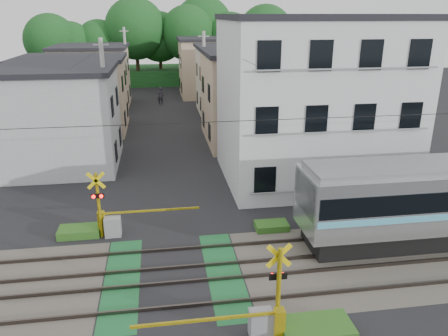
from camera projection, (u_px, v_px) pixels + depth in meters
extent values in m
plane|color=black|center=(174.00, 277.00, 16.37)|extent=(120.00, 120.00, 0.00)
cube|color=#47423A|center=(174.00, 277.00, 16.37)|extent=(120.00, 6.00, 0.00)
cube|color=black|center=(174.00, 277.00, 16.37)|extent=(5.20, 120.00, 0.00)
cube|color=#145126|center=(122.00, 281.00, 16.10)|extent=(1.30, 6.00, 0.00)
cube|color=#145126|center=(224.00, 272.00, 16.63)|extent=(1.30, 6.00, 0.00)
cube|color=#3F3833|center=(176.00, 307.00, 14.57)|extent=(120.00, 0.08, 0.14)
cube|color=#3F3833|center=(174.00, 283.00, 15.88)|extent=(120.00, 0.08, 0.14)
cube|color=#3F3833|center=(173.00, 268.00, 16.81)|extent=(120.00, 0.08, 0.14)
cube|color=#3F3833|center=(172.00, 249.00, 18.11)|extent=(120.00, 0.08, 0.14)
cube|color=black|center=(360.00, 239.00, 18.51)|extent=(2.30, 2.11, 0.58)
cube|color=black|center=(306.00, 195.00, 17.42)|extent=(0.10, 2.31, 1.50)
cylinder|color=yellow|center=(278.00, 293.00, 12.93)|extent=(0.14, 0.14, 3.00)
cube|color=yellow|center=(279.00, 256.00, 12.63)|extent=(0.77, 0.05, 0.77)
cube|color=yellow|center=(279.00, 256.00, 12.63)|extent=(0.77, 0.05, 0.77)
cube|color=black|center=(278.00, 277.00, 12.86)|extent=(0.55, 0.05, 0.20)
sphere|color=#FF0C07|center=(272.00, 276.00, 12.89)|extent=(0.16, 0.16, 0.16)
sphere|color=#FF0C07|center=(283.00, 275.00, 12.94)|extent=(0.16, 0.16, 0.16)
cube|color=gray|center=(261.00, 324.00, 13.21)|extent=(0.70, 0.50, 0.90)
cube|color=yellow|center=(279.00, 325.00, 13.02)|extent=(0.30, 0.30, 1.10)
cube|color=yellow|center=(204.00, 320.00, 12.55)|extent=(4.20, 0.08, 0.08)
cylinder|color=yellow|center=(99.00, 206.00, 18.80)|extent=(0.14, 0.14, 3.00)
cube|color=yellow|center=(96.00, 181.00, 18.30)|extent=(0.77, 0.05, 0.77)
cube|color=yellow|center=(96.00, 181.00, 18.30)|extent=(0.77, 0.05, 0.77)
cube|color=black|center=(98.00, 196.00, 18.54)|extent=(0.55, 0.05, 0.20)
sphere|color=#FF0C07|center=(93.00, 197.00, 18.46)|extent=(0.16, 0.16, 0.16)
sphere|color=#FF0C07|center=(101.00, 196.00, 18.50)|extent=(0.16, 0.16, 0.16)
cube|color=gray|center=(113.00, 227.00, 19.22)|extent=(0.70, 0.50, 0.90)
cube|color=yellow|center=(102.00, 223.00, 19.35)|extent=(0.30, 0.30, 1.10)
cube|color=yellow|center=(152.00, 210.00, 19.51)|extent=(4.20, 0.08, 0.08)
cube|color=silver|center=(313.00, 103.00, 24.91)|extent=(10.00, 8.00, 9.00)
cube|color=black|center=(319.00, 17.00, 23.35)|extent=(10.20, 8.16, 0.30)
cube|color=black|center=(265.00, 180.00, 21.64)|extent=(1.10, 0.06, 1.40)
cube|color=black|center=(312.00, 178.00, 21.98)|extent=(1.10, 0.06, 1.40)
cube|color=black|center=(358.00, 175.00, 22.33)|extent=(1.10, 0.06, 1.40)
cube|color=black|center=(403.00, 173.00, 22.67)|extent=(1.10, 0.06, 1.40)
cube|color=gray|center=(337.00, 189.00, 22.16)|extent=(9.00, 0.06, 0.08)
cube|color=black|center=(267.00, 121.00, 20.63)|extent=(1.10, 0.06, 1.40)
cube|color=black|center=(317.00, 120.00, 20.98)|extent=(1.10, 0.06, 1.40)
cube|color=black|center=(365.00, 118.00, 21.32)|extent=(1.10, 0.06, 1.40)
cube|color=black|center=(411.00, 116.00, 21.67)|extent=(1.10, 0.06, 1.40)
cube|color=gray|center=(342.00, 132.00, 21.15)|extent=(9.00, 0.06, 0.08)
cube|color=black|center=(269.00, 56.00, 19.63)|extent=(1.10, 0.06, 1.40)
cube|color=black|center=(321.00, 56.00, 19.98)|extent=(1.10, 0.06, 1.40)
cube|color=black|center=(371.00, 55.00, 20.32)|extent=(1.10, 0.06, 1.40)
cube|color=black|center=(420.00, 54.00, 20.67)|extent=(1.10, 0.06, 1.40)
cube|color=gray|center=(348.00, 69.00, 20.15)|extent=(9.00, 0.06, 0.08)
cube|color=#B1B3B6|center=(59.00, 120.00, 27.49)|extent=(7.00, 7.00, 6.00)
cube|color=black|center=(52.00, 69.00, 26.44)|extent=(7.35, 7.35, 0.30)
cube|color=black|center=(116.00, 151.00, 26.93)|extent=(0.06, 1.00, 1.20)
cube|color=black|center=(120.00, 136.00, 30.19)|extent=(0.06, 1.00, 1.20)
cube|color=black|center=(112.00, 106.00, 25.99)|extent=(0.06, 1.00, 1.20)
cube|color=black|center=(117.00, 96.00, 29.25)|extent=(0.06, 1.00, 1.20)
cube|color=tan|center=(252.00, 98.00, 33.01)|extent=(7.00, 8.00, 6.50)
cube|color=black|center=(253.00, 52.00, 31.87)|extent=(7.35, 8.40, 0.30)
cube|color=black|center=(209.00, 132.00, 31.30)|extent=(0.06, 1.00, 1.20)
cube|color=black|center=(203.00, 119.00, 35.03)|extent=(0.06, 1.00, 1.20)
cube|color=black|center=(209.00, 93.00, 30.36)|extent=(0.06, 1.00, 1.20)
cube|color=black|center=(203.00, 84.00, 34.09)|extent=(0.06, 1.00, 1.20)
cube|color=tan|center=(75.00, 96.00, 35.84)|extent=(8.00, 7.00, 5.80)
cube|color=black|center=(71.00, 58.00, 34.82)|extent=(8.40, 7.35, 0.30)
cube|color=black|center=(125.00, 118.00, 35.31)|extent=(0.06, 1.00, 1.20)
cube|color=black|center=(128.00, 109.00, 38.57)|extent=(0.06, 1.00, 1.20)
cube|color=black|center=(123.00, 84.00, 34.38)|extent=(0.06, 1.00, 1.20)
cube|color=black|center=(125.00, 77.00, 37.64)|extent=(0.06, 1.00, 1.20)
cube|color=beige|center=(235.00, 81.00, 42.43)|extent=(7.00, 7.00, 6.20)
cube|color=black|center=(235.00, 47.00, 41.35)|extent=(7.35, 7.35, 0.30)
cube|color=black|center=(201.00, 104.00, 40.91)|extent=(0.06, 1.00, 1.20)
cube|color=black|center=(197.00, 97.00, 44.17)|extent=(0.06, 1.00, 1.20)
cube|color=black|center=(200.00, 74.00, 39.97)|extent=(0.06, 1.00, 1.20)
cube|color=black|center=(197.00, 69.00, 43.23)|extent=(0.06, 1.00, 1.20)
cube|color=tan|center=(93.00, 78.00, 45.15)|extent=(7.00, 8.00, 6.00)
cube|color=black|center=(90.00, 47.00, 44.10)|extent=(7.35, 8.40, 0.30)
cube|color=black|center=(128.00, 97.00, 44.35)|extent=(0.06, 1.00, 1.20)
cube|color=black|center=(130.00, 90.00, 48.08)|extent=(0.06, 1.00, 1.20)
cube|color=black|center=(126.00, 69.00, 43.42)|extent=(0.06, 1.00, 1.20)
cube|color=black|center=(128.00, 65.00, 47.14)|extent=(0.06, 1.00, 1.20)
cube|color=tan|center=(214.00, 68.00, 51.62)|extent=(8.00, 7.00, 6.40)
cube|color=black|center=(214.00, 39.00, 50.50)|extent=(8.40, 7.35, 0.30)
cube|color=black|center=(182.00, 87.00, 50.06)|extent=(0.06, 1.00, 1.20)
cube|color=black|center=(180.00, 83.00, 53.32)|extent=(0.06, 1.00, 1.20)
cube|color=black|center=(181.00, 62.00, 49.12)|extent=(0.06, 1.00, 1.20)
cube|color=black|center=(179.00, 59.00, 52.38)|extent=(0.06, 1.00, 1.20)
cube|color=#194D1D|center=(159.00, 75.00, 62.62)|extent=(40.00, 10.00, 2.00)
cylinder|color=#332114|center=(55.00, 71.00, 56.02)|extent=(0.50, 0.50, 4.70)
sphere|color=#194D1D|center=(51.00, 40.00, 54.76)|extent=(6.58, 6.58, 6.58)
cylinder|color=#332114|center=(74.00, 71.00, 57.57)|extent=(0.50, 0.50, 4.21)
sphere|color=#194D1D|center=(71.00, 45.00, 56.44)|extent=(5.90, 5.90, 5.90)
cylinder|color=#332114|center=(102.00, 70.00, 58.88)|extent=(0.50, 0.50, 4.32)
sphere|color=#194D1D|center=(99.00, 43.00, 57.73)|extent=(6.05, 6.05, 6.05)
cylinder|color=#332114|center=(138.00, 64.00, 58.89)|extent=(0.50, 0.50, 5.70)
sphere|color=#194D1D|center=(135.00, 29.00, 57.36)|extent=(7.98, 7.98, 7.98)
cylinder|color=#332114|center=(161.00, 65.00, 61.20)|extent=(0.50, 0.50, 4.83)
sphere|color=#194D1D|center=(159.00, 37.00, 59.91)|extent=(6.76, 6.76, 6.76)
cylinder|color=#332114|center=(189.00, 65.00, 59.70)|extent=(0.50, 0.50, 5.24)
sphere|color=#194D1D|center=(188.00, 33.00, 58.30)|extent=(7.34, 7.34, 7.34)
cylinder|color=#332114|center=(204.00, 61.00, 62.24)|extent=(0.50, 0.50, 5.86)
sphere|color=#194D1D|center=(203.00, 26.00, 60.67)|extent=(8.21, 8.21, 8.21)
cylinder|color=#332114|center=(230.00, 66.00, 60.40)|extent=(0.50, 0.50, 4.79)
sphere|color=#194D1D|center=(230.00, 38.00, 59.12)|extent=(6.70, 6.70, 6.70)
cylinder|color=#332114|center=(264.00, 65.00, 60.13)|extent=(0.50, 0.50, 5.28)
sphere|color=#194D1D|center=(265.00, 33.00, 58.72)|extent=(7.39, 7.39, 7.39)
cube|color=black|center=(326.00, 118.00, 16.46)|extent=(60.00, 0.02, 0.02)
cylinder|color=#A5A5A0|center=(106.00, 106.00, 26.66)|extent=(0.26, 0.26, 8.00)
cube|color=#A5A5A0|center=(101.00, 45.00, 25.46)|extent=(0.90, 0.08, 0.08)
cylinder|color=#A5A5A0|center=(204.00, 82.00, 36.03)|extent=(0.26, 0.26, 8.00)
cube|color=#A5A5A0|center=(204.00, 36.00, 34.83)|extent=(0.90, 0.08, 0.08)
cylinder|color=#A5A5A0|center=(127.00, 67.00, 46.23)|extent=(0.26, 0.26, 8.00)
cube|color=#A5A5A0|center=(124.00, 31.00, 45.02)|extent=(0.90, 0.08, 0.08)
cube|color=black|center=(116.00, 39.00, 35.31)|extent=(0.02, 42.00, 0.02)
cube|color=black|center=(202.00, 38.00, 36.29)|extent=(0.02, 42.00, 0.02)
imported|color=#2D2A35|center=(160.00, 96.00, 47.10)|extent=(0.71, 0.49, 1.88)
cube|color=#2D5E1E|center=(316.00, 329.00, 13.35)|extent=(2.20, 1.20, 0.40)
cube|color=#2D5E1E|center=(79.00, 231.00, 19.38)|extent=(1.80, 1.00, 0.36)
cube|color=#2D5E1E|center=(272.00, 226.00, 19.95)|extent=(1.50, 0.90, 0.30)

